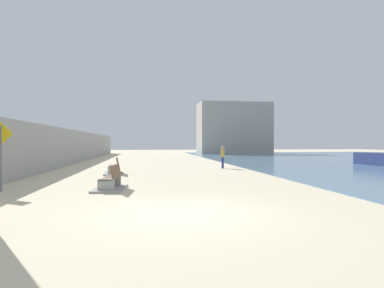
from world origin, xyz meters
name	(u,v)px	position (x,y,z in m)	size (l,w,h in m)	color
ground_plane	(158,166)	(0.00, 18.00, 0.00)	(120.00, 120.00, 0.00)	beige
seawall	(60,147)	(-7.50, 18.00, 1.47)	(0.80, 64.00, 2.95)	#9E9E99
bench_near	(111,184)	(-2.28, 4.73, 0.23)	(1.29, 2.19, 0.98)	#9E9E99
bench_far	(114,170)	(-2.79, 11.26, 0.23)	(1.24, 2.17, 0.98)	#9E9E99
person_walking	(223,156)	(4.51, 14.49, 0.92)	(0.33, 0.46, 1.59)	navy
pedestrian_sign	(1,148)	(-6.31, 4.77, 1.62)	(0.85, 0.08, 2.60)	slate
harbor_building	(234,128)	(13.87, 46.00, 4.30)	(12.00, 6.00, 8.60)	#9E9E99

